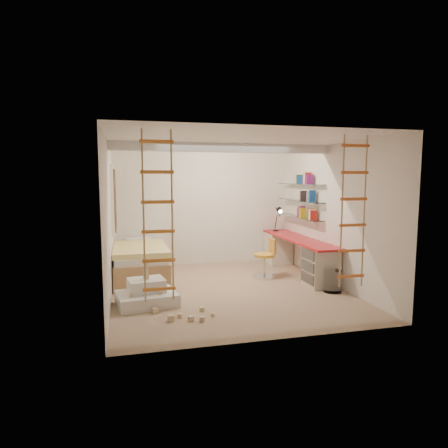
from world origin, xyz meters
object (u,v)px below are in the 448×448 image
object	(u,v)px
bed	(140,262)
swivel_chair	(265,263)
desk	(297,254)
play_platform	(147,295)

from	to	relation	value
bed	swivel_chair	bearing A→B (deg)	-13.04
desk	play_platform	size ratio (longest dim) A/B	2.81
desk	play_platform	bearing A→B (deg)	-157.06
swivel_chair	play_platform	distance (m)	2.65
desk	swivel_chair	size ratio (longest dim) A/B	3.57
swivel_chair	bed	bearing A→B (deg)	166.96
bed	play_platform	size ratio (longest dim) A/B	2.01
swivel_chair	desk	bearing A→B (deg)	14.21
bed	swivel_chair	world-z (taller)	swivel_chair
bed	play_platform	distance (m)	1.71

